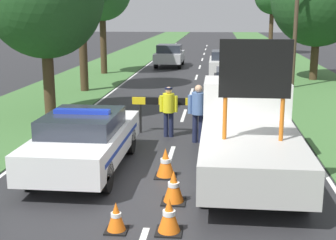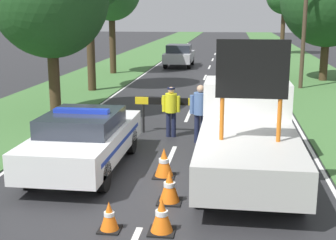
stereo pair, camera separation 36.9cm
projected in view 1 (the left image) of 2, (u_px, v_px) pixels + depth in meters
ground_plane at (160, 188)px, 10.36m from camera, size 160.00×160.00×0.00m
lane_markings at (195, 81)px, 26.37m from camera, size 7.79×62.99×0.01m
grass_verge_left at (101, 71)px, 30.36m from camera, size 4.65×120.00×0.03m
grass_verge_right at (299, 74)px, 29.09m from camera, size 4.65×120.00×0.03m
police_car at (85, 140)px, 11.39m from camera, size 1.91×4.69×1.54m
work_truck at (248, 132)px, 11.11m from camera, size 2.18×5.39×3.27m
road_barrier at (172, 104)px, 14.76m from camera, size 2.54×0.08×1.15m
police_officer at (169, 107)px, 14.36m from camera, size 0.56×0.36×1.57m
pedestrian_civilian at (198, 109)px, 13.71m from camera, size 0.62×0.40×1.73m
traffic_cone_near_police at (166, 163)px, 10.97m from camera, size 0.51×0.51×0.70m
traffic_cone_centre_front at (169, 215)px, 8.20m from camera, size 0.47×0.47×0.65m
traffic_cone_near_truck at (115, 133)px, 14.08m from camera, size 0.35×0.35×0.49m
traffic_cone_behind_barrier at (116, 217)px, 8.25m from camera, size 0.39×0.39×0.55m
traffic_cone_lane_edge at (174, 187)px, 9.49m from camera, size 0.49×0.49×0.68m
queued_car_sedan_black at (234, 84)px, 20.38m from camera, size 1.82×4.64×1.37m
queued_car_van_white at (226, 64)px, 27.06m from camera, size 1.92×4.13×1.61m
queued_car_sedan_silver at (170, 55)px, 32.93m from camera, size 1.86×4.11×1.55m
utility_pole at (296, 24)px, 23.11m from camera, size 1.20×0.20×6.16m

